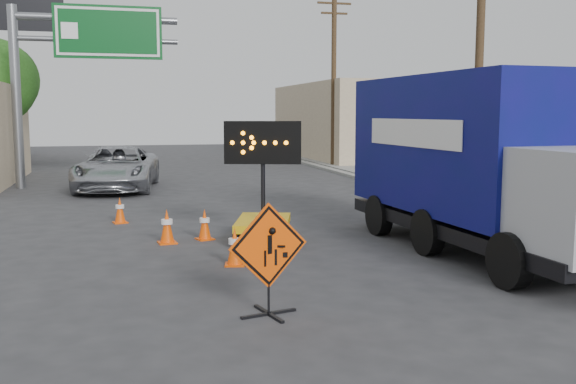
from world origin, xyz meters
name	(u,v)px	position (x,y,z in m)	size (l,w,h in m)	color
ground	(338,325)	(0.00, 0.00, 0.00)	(100.00, 100.00, 0.00)	#2D2D30
curb_right	(387,185)	(7.20, 15.00, 0.06)	(0.40, 60.00, 0.12)	gray
sidewalk_right	(441,183)	(9.50, 15.00, 0.07)	(4.00, 60.00, 0.15)	gray
building_right_far	(378,121)	(13.00, 30.00, 2.30)	(10.00, 14.00, 4.60)	#C2B08C
highway_gantry	(73,54)	(-4.43, 17.96, 5.07)	(6.18, 0.38, 6.90)	slate
utility_pole_near	(480,53)	(8.00, 10.00, 4.68)	(1.80, 0.26, 9.00)	#4A321F
utility_pole_far	(334,77)	(8.00, 24.00, 4.68)	(1.80, 0.26, 9.00)	#4A321F
tree_left_far	(0,80)	(-9.00, 30.00, 4.60)	(4.10, 4.10, 6.66)	#4A321F
construction_sign	(268,256)	(-0.81, 0.68, 0.85)	(1.19, 0.85, 1.62)	black
arrow_board	(263,215)	(0.25, 5.82, 0.61)	(1.64, 2.13, 2.68)	gold
pickup_truck	(117,168)	(-2.93, 16.69, 0.81)	(2.68, 5.81, 1.61)	#B1B3B9
box_truck	(477,173)	(4.25, 3.67, 1.64)	(2.74, 7.73, 3.62)	black
cone_a	(235,246)	(-0.75, 3.76, 0.36)	(0.44, 0.44, 0.73)	#F54C05
cone_b	(167,226)	(-1.85, 6.15, 0.38)	(0.43, 0.43, 0.76)	#F54C05
cone_c	(205,224)	(-0.99, 6.37, 0.35)	(0.44, 0.44, 0.71)	#F54C05
cone_d	(120,210)	(-2.85, 9.12, 0.34)	(0.42, 0.42, 0.68)	#F54C05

